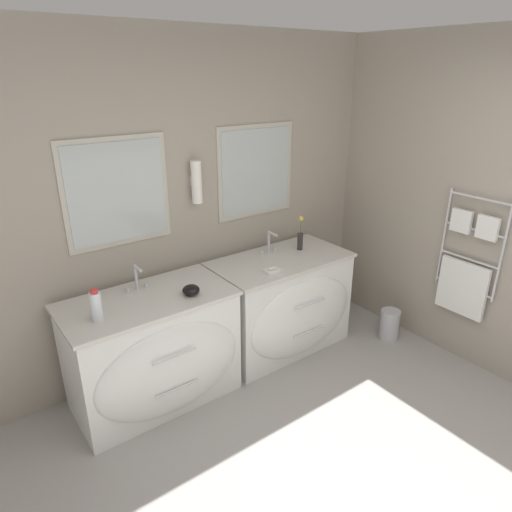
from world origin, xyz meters
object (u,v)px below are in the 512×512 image
object	(u,v)px
vanity_right	(283,304)
flower_vase	(300,237)
amenity_bowl	(191,290)
vanity_left	(155,352)
waste_bin	(389,324)
toiletry_bottle	(96,306)

from	to	relation	value
vanity_right	flower_vase	xyz separation A→B (m)	(0.26, 0.10, 0.53)
amenity_bowl	flower_vase	xyz separation A→B (m)	(1.19, 0.20, 0.08)
vanity_left	waste_bin	bearing A→B (deg)	-13.27
vanity_right	flower_vase	distance (m)	0.60
amenity_bowl	vanity_left	bearing A→B (deg)	160.59
flower_vase	waste_bin	distance (m)	1.16
toiletry_bottle	flower_vase	world-z (taller)	flower_vase
toiletry_bottle	waste_bin	distance (m)	2.60
vanity_left	vanity_right	distance (m)	1.20
flower_vase	toiletry_bottle	bearing A→B (deg)	-174.95
vanity_left	toiletry_bottle	world-z (taller)	toiletry_bottle
toiletry_bottle	waste_bin	bearing A→B (deg)	-9.87
vanity_left	flower_vase	distance (m)	1.56
vanity_left	amenity_bowl	distance (m)	0.53
vanity_left	toiletry_bottle	xyz separation A→B (m)	(-0.37, -0.06, 0.52)
vanity_right	toiletry_bottle	size ratio (longest dim) A/B	5.37
vanity_right	toiletry_bottle	bearing A→B (deg)	-177.73
vanity_right	toiletry_bottle	world-z (taller)	toiletry_bottle
toiletry_bottle	flower_vase	bearing A→B (deg)	5.05
vanity_left	vanity_right	world-z (taller)	same
waste_bin	flower_vase	bearing A→B (deg)	135.85
flower_vase	waste_bin	size ratio (longest dim) A/B	1.08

